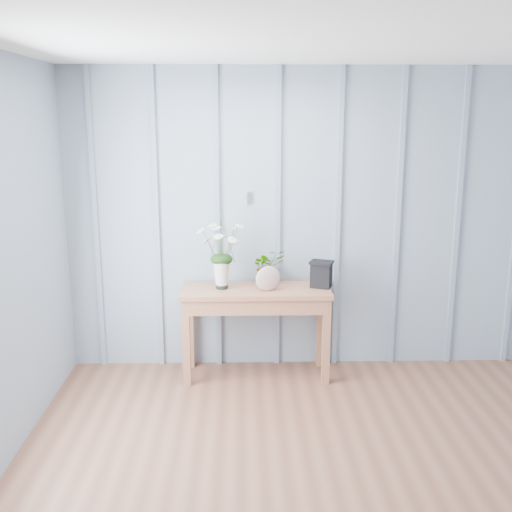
{
  "coord_description": "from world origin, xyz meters",
  "views": [
    {
      "loc": [
        -0.54,
        -2.65,
        2.11
      ],
      "look_at": [
        -0.44,
        1.94,
        1.03
      ],
      "focal_mm": 42.0,
      "sensor_mm": 36.0,
      "label": 1
    }
  ],
  "objects_px": {
    "sideboard": "(256,302)",
    "carved_box": "(321,274)",
    "felt_disc_vessel": "(268,279)",
    "daisy_vase": "(221,241)"
  },
  "relations": [
    {
      "from": "sideboard",
      "to": "carved_box",
      "type": "relative_size",
      "value": 5.51
    },
    {
      "from": "sideboard",
      "to": "felt_disc_vessel",
      "type": "relative_size",
      "value": 5.89
    },
    {
      "from": "sideboard",
      "to": "carved_box",
      "type": "height_order",
      "value": "carved_box"
    },
    {
      "from": "carved_box",
      "to": "felt_disc_vessel",
      "type": "bearing_deg",
      "value": -167.9
    },
    {
      "from": "felt_disc_vessel",
      "to": "sideboard",
      "type": "bearing_deg",
      "value": 127.21
    },
    {
      "from": "felt_disc_vessel",
      "to": "carved_box",
      "type": "relative_size",
      "value": 0.93
    },
    {
      "from": "sideboard",
      "to": "daisy_vase",
      "type": "relative_size",
      "value": 1.92
    },
    {
      "from": "sideboard",
      "to": "carved_box",
      "type": "bearing_deg",
      "value": 2.04
    },
    {
      "from": "sideboard",
      "to": "daisy_vase",
      "type": "bearing_deg",
      "value": 178.72
    },
    {
      "from": "sideboard",
      "to": "felt_disc_vessel",
      "type": "height_order",
      "value": "felt_disc_vessel"
    }
  ]
}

